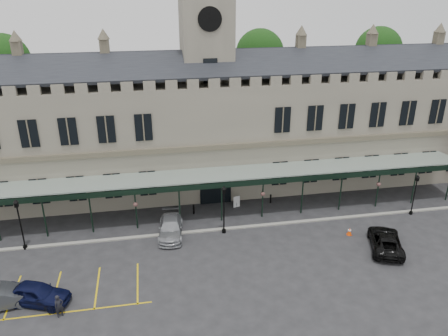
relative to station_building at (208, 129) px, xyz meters
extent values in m
plane|color=#252527|center=(0.00, -15.91, -6.47)|extent=(140.00, 140.00, 0.00)
cube|color=slate|center=(0.00, 0.09, -0.47)|extent=(60.00, 10.00, 12.00)
cube|color=brown|center=(0.00, -5.09, -0.27)|extent=(60.00, 0.35, 0.50)
cube|color=black|center=(0.00, -2.41, 7.33)|extent=(60.00, 4.77, 2.20)
cube|color=black|center=(0.00, 2.59, 7.33)|extent=(60.00, 4.77, 2.20)
cube|color=black|center=(0.00, -5.01, -4.57)|extent=(3.20, 0.18, 3.80)
cube|color=slate|center=(0.00, 0.09, 4.53)|extent=(5.00, 5.00, 22.00)
cylinder|color=silver|center=(0.00, -2.47, 11.53)|extent=(2.20, 0.12, 2.20)
cylinder|color=black|center=(0.00, -2.54, 11.53)|extent=(2.30, 0.04, 2.30)
cube|color=black|center=(0.00, -2.47, 6.53)|extent=(1.40, 0.12, 2.80)
cube|color=#8C9E93|center=(0.00, -6.91, -2.37)|extent=(50.00, 4.00, 0.40)
cube|color=black|center=(0.00, -8.91, -2.62)|extent=(50.00, 0.18, 0.50)
cube|color=gray|center=(0.00, -10.41, -6.41)|extent=(60.00, 0.40, 0.12)
cylinder|color=#332314|center=(-22.00, 9.09, -0.47)|extent=(0.70, 0.70, 12.00)
sphere|color=black|center=(-22.00, 9.09, 6.53)|extent=(6.00, 6.00, 6.00)
cylinder|color=#332314|center=(8.00, 9.09, -0.47)|extent=(0.70, 0.70, 12.00)
sphere|color=black|center=(8.00, 9.09, 6.53)|extent=(6.00, 6.00, 6.00)
cylinder|color=#332314|center=(24.00, 9.09, -0.47)|extent=(0.70, 0.70, 12.00)
sphere|color=black|center=(24.00, 9.09, 6.53)|extent=(6.00, 6.00, 6.00)
cylinder|color=black|center=(-17.53, -10.45, -6.31)|extent=(0.37, 0.37, 0.31)
cylinder|color=black|center=(-17.53, -10.45, -4.41)|extent=(0.12, 0.12, 4.12)
cube|color=black|center=(-17.53, -10.45, -2.19)|extent=(0.29, 0.29, 0.41)
cone|color=black|center=(-17.53, -10.45, -1.83)|extent=(0.45, 0.45, 0.31)
cylinder|color=black|center=(-0.19, -10.93, -6.31)|extent=(0.37, 0.37, 0.31)
cylinder|color=black|center=(-0.19, -10.93, -4.42)|extent=(0.12, 0.12, 4.09)
cube|color=black|center=(-0.19, -10.93, -2.22)|extent=(0.29, 0.29, 0.41)
cone|color=black|center=(-0.19, -10.93, -1.86)|extent=(0.45, 0.45, 0.31)
cylinder|color=black|center=(18.65, -10.85, -6.33)|extent=(0.33, 0.33, 0.28)
cylinder|color=black|center=(18.65, -10.85, -4.63)|extent=(0.11, 0.11, 3.67)
cube|color=black|center=(18.65, -10.85, -2.66)|extent=(0.26, 0.26, 0.37)
cone|color=black|center=(18.65, -10.85, -2.34)|extent=(0.40, 0.40, 0.28)
cube|color=#F94607|center=(10.95, -13.36, -6.45)|extent=(0.39, 0.39, 0.04)
cone|color=#F94607|center=(10.95, -13.36, -6.11)|extent=(0.45, 0.45, 0.72)
cylinder|color=silver|center=(10.95, -13.36, -6.00)|extent=(0.30, 0.30, 0.10)
cylinder|color=black|center=(1.96, -6.31, -6.21)|extent=(0.06, 0.06, 0.51)
cube|color=silver|center=(1.96, -6.31, -5.86)|extent=(0.70, 0.25, 1.22)
cylinder|color=black|center=(-2.51, -6.91, -5.97)|extent=(0.18, 0.18, 0.99)
cylinder|color=black|center=(5.62, -6.04, -6.01)|extent=(0.16, 0.16, 0.92)
imported|color=black|center=(-15.00, -17.94, -5.66)|extent=(5.09, 3.41, 1.61)
imported|color=gray|center=(-5.00, -10.40, -5.71)|extent=(2.64, 5.39, 1.51)
imported|color=black|center=(13.00, -15.96, -5.72)|extent=(4.19, 5.89, 1.49)
imported|color=black|center=(-13.20, -19.64, -5.62)|extent=(0.74, 0.66, 1.70)
camera|label=1|loc=(-6.36, -44.88, 14.73)|focal=35.00mm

